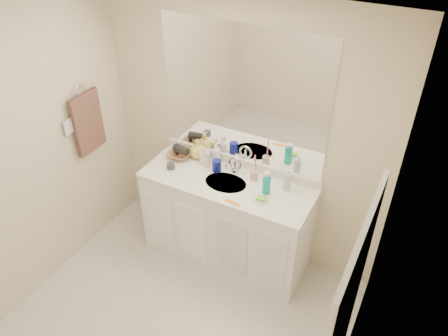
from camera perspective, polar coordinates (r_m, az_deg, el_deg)
floor at (r=3.79m, az=-7.44°, el=-20.95°), size 2.60×2.60×0.00m
ceiling at (r=2.26m, az=-12.14°, el=15.69°), size 2.60×2.60×0.02m
wall_back at (r=3.77m, az=2.33°, el=4.37°), size 2.60×0.02×2.40m
wall_left at (r=3.69m, az=-25.82°, el=-0.32°), size 0.02×2.60×2.40m
wall_right at (r=2.52m, az=16.57°, el=-16.62°), size 0.02×2.60×2.40m
vanity_cabinet at (r=4.03m, az=0.34°, el=-6.93°), size 1.50×0.55×0.85m
countertop at (r=3.75m, az=0.36°, el=-1.93°), size 1.52×0.57×0.03m
backsplash at (r=3.91m, az=2.14°, el=0.74°), size 1.52×0.03×0.08m
sink_basin at (r=3.74m, az=0.22°, el=-2.05°), size 0.37×0.37×0.02m
faucet at (r=3.83m, az=1.48°, el=0.18°), size 0.02×0.02×0.11m
mirror at (r=3.60m, az=2.42°, el=9.27°), size 1.48×0.01×1.20m
blue_mug at (r=3.84m, az=-0.97°, el=0.31°), size 0.11×0.11×0.11m
tan_cup at (r=3.75m, az=3.94°, el=-0.92°), size 0.08×0.08×0.09m
toothbrush at (r=3.69m, az=4.15°, el=0.37°), size 0.02×0.04×0.22m
mouthwash_bottle at (r=3.59m, az=5.56°, el=-2.19°), size 0.09×0.09×0.16m
clear_pump_bottle at (r=3.65m, az=8.23°, el=-1.77°), size 0.07×0.07×0.15m
soap_dish at (r=3.54m, az=4.86°, el=-4.24°), size 0.13×0.12×0.01m
green_soap at (r=3.53m, az=4.87°, el=-4.01°), size 0.07×0.05×0.03m
orange_comb at (r=3.51m, az=1.15°, el=-4.55°), size 0.14×0.04×0.01m
dark_jar at (r=3.91m, az=-6.95°, el=0.26°), size 0.09×0.09×0.05m
extra_white_bottle at (r=3.88m, az=-2.20°, el=1.12°), size 0.06×0.06×0.16m
soap_bottle_white at (r=3.91m, az=-1.01°, el=1.90°), size 0.10×0.10×0.21m
soap_bottle_cream at (r=3.93m, az=-2.55°, el=1.62°), size 0.08×0.09×0.16m
soap_bottle_yellow at (r=4.00m, az=-3.44°, el=2.52°), size 0.16×0.16×0.19m
wicker_basket at (r=4.06m, az=-5.81°, el=1.74°), size 0.23×0.23×0.05m
hair_dryer at (r=4.01m, az=-5.62°, el=2.42°), size 0.16×0.10×0.07m
towel_ring at (r=3.92m, az=-18.34°, el=9.56°), size 0.01×0.11×0.11m
hand_towel at (r=4.03m, az=-17.36°, el=5.69°), size 0.04×0.32×0.55m
switch_plate at (r=3.91m, az=-19.68°, el=5.07°), size 0.01×0.08×0.13m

